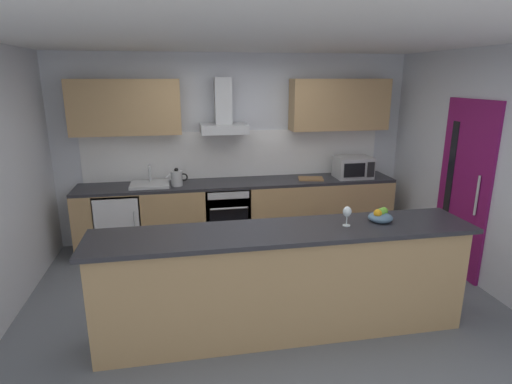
% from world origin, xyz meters
% --- Properties ---
extents(ground, '(5.91, 4.82, 0.02)m').
position_xyz_m(ground, '(0.00, 0.00, -0.01)').
color(ground, slate).
extents(ceiling, '(5.91, 4.82, 0.02)m').
position_xyz_m(ceiling, '(0.00, 0.00, 2.61)').
color(ceiling, white).
extents(wall_back, '(5.91, 0.12, 2.60)m').
position_xyz_m(wall_back, '(0.00, 1.97, 1.30)').
color(wall_back, silver).
rests_on(wall_back, ground).
extents(wall_right, '(0.12, 4.82, 2.60)m').
position_xyz_m(wall_right, '(2.52, 0.00, 1.30)').
color(wall_right, silver).
rests_on(wall_right, ground).
extents(backsplash_tile, '(4.18, 0.02, 0.66)m').
position_xyz_m(backsplash_tile, '(0.00, 1.90, 1.23)').
color(backsplash_tile, white).
extents(counter_back, '(4.33, 0.60, 0.90)m').
position_xyz_m(counter_back, '(0.00, 1.59, 0.45)').
color(counter_back, tan).
rests_on(counter_back, ground).
extents(counter_island, '(3.37, 0.64, 1.01)m').
position_xyz_m(counter_island, '(0.08, -0.59, 0.51)').
color(counter_island, tan).
rests_on(counter_island, ground).
extents(upper_cabinets, '(4.27, 0.32, 0.70)m').
position_xyz_m(upper_cabinets, '(0.00, 1.74, 1.91)').
color(upper_cabinets, tan).
extents(side_door, '(0.08, 0.85, 2.05)m').
position_xyz_m(side_door, '(2.44, 0.28, 1.03)').
color(side_door, '#7A1456').
rests_on(side_door, ground).
extents(oven, '(0.60, 0.62, 0.80)m').
position_xyz_m(oven, '(-0.19, 1.57, 0.46)').
color(oven, slate).
rests_on(oven, ground).
extents(refrigerator, '(0.58, 0.60, 0.85)m').
position_xyz_m(refrigerator, '(-1.61, 1.56, 0.43)').
color(refrigerator, white).
rests_on(refrigerator, ground).
extents(microwave, '(0.50, 0.38, 0.30)m').
position_xyz_m(microwave, '(1.62, 1.54, 1.05)').
color(microwave, '#B7BABC').
rests_on(microwave, counter_back).
extents(sink, '(0.50, 0.40, 0.26)m').
position_xyz_m(sink, '(-1.19, 1.58, 0.93)').
color(sink, silver).
rests_on(sink, counter_back).
extents(kettle, '(0.29, 0.15, 0.24)m').
position_xyz_m(kettle, '(-0.84, 1.53, 1.01)').
color(kettle, '#B7BABC').
rests_on(kettle, counter_back).
extents(range_hood, '(0.62, 0.45, 0.72)m').
position_xyz_m(range_hood, '(-0.19, 1.69, 1.79)').
color(range_hood, '#B7BABC').
extents(wine_glass, '(0.08, 0.08, 0.18)m').
position_xyz_m(wine_glass, '(0.64, -0.60, 1.13)').
color(wine_glass, silver).
rests_on(wine_glass, counter_island).
extents(fruit_bowl, '(0.22, 0.22, 0.13)m').
position_xyz_m(fruit_bowl, '(0.99, -0.54, 1.05)').
color(fruit_bowl, slate).
rests_on(fruit_bowl, counter_island).
extents(chopping_board, '(0.38, 0.29, 0.02)m').
position_xyz_m(chopping_board, '(1.00, 1.54, 0.91)').
color(chopping_board, '#9E7247').
rests_on(chopping_board, counter_back).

